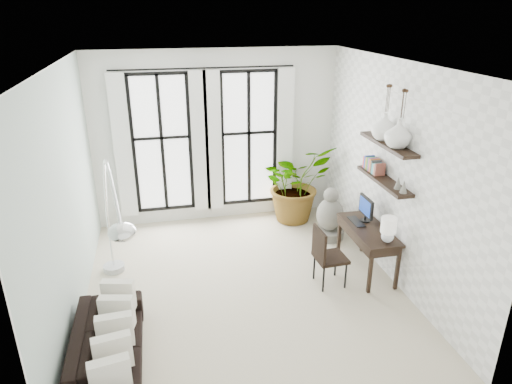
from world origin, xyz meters
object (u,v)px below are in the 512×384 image
object	(u,v)px
sofa	(108,348)
buddha	(330,217)
arc_lamp	(109,194)
plant	(295,183)
desk_chair	(326,253)
desk	(370,232)

from	to	relation	value
sofa	buddha	bearing A→B (deg)	-55.46
sofa	buddha	world-z (taller)	buddha
sofa	buddha	size ratio (longest dim) A/B	1.97
arc_lamp	buddha	world-z (taller)	arc_lamp
arc_lamp	buddha	xyz separation A→B (m)	(3.49, 1.38, -1.31)
plant	desk_chair	distance (m)	2.32
sofa	arc_lamp	xyz separation A→B (m)	(0.10, 1.10, 1.43)
sofa	desk_chair	xyz separation A→B (m)	(2.99, 1.08, 0.25)
plant	desk	world-z (taller)	plant
sofa	desk	bearing A→B (deg)	-71.55
plant	desk	distance (m)	2.19
arc_lamp	desk_chair	bearing A→B (deg)	-0.33
plant	buddha	size ratio (longest dim) A/B	1.57
plant	desk_chair	world-z (taller)	plant
desk_chair	buddha	xyz separation A→B (m)	(0.61, 1.40, -0.12)
desk_chair	buddha	distance (m)	1.53
plant	desk_chair	xyz separation A→B (m)	(-0.23, -2.29, -0.22)
plant	arc_lamp	distance (m)	3.98
plant	desk	bearing A→B (deg)	-76.13
sofa	desk_chair	world-z (taller)	desk_chair
sofa	desk_chair	bearing A→B (deg)	-70.15
buddha	plant	bearing A→B (deg)	112.58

